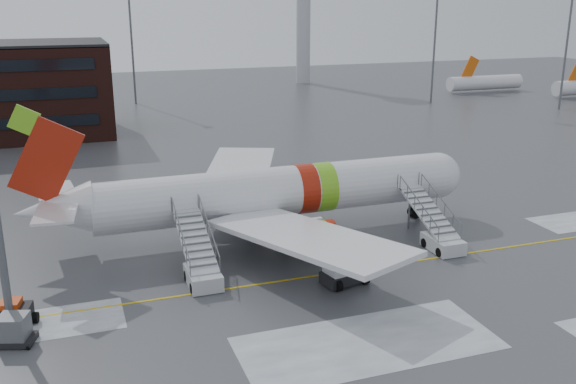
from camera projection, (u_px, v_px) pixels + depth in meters
name	position (u px, v px, depth m)	size (l,w,h in m)	color
ground	(381.00, 260.00, 45.32)	(260.00, 260.00, 0.00)	#494C4F
airliner	(268.00, 193.00, 49.08)	(35.03, 32.97, 11.18)	silver
airstair_fwd	(438.00, 233.00, 47.39)	(2.05, 7.70, 3.48)	silver
airstair_aft	(200.00, 265.00, 41.72)	(2.05, 7.70, 3.48)	#B2B5BA
pushback_tug	(342.00, 273.00, 41.30)	(3.24, 2.69, 1.70)	black
uld_container	(14.00, 331.00, 34.11)	(2.36, 2.01, 1.64)	black
baggage_tractor	(12.00, 314.00, 36.19)	(2.92, 1.72, 1.46)	black
light_mast_far_ne	(436.00, 22.00, 110.67)	(1.20, 1.20, 24.25)	#595B60
light_mast_far_n	(130.00, 22.00, 109.19)	(1.20, 1.20, 24.25)	#595B60
light_mast_far_e	(569.00, 24.00, 103.13)	(1.20, 1.20, 24.25)	#595B60
distant_aircraft	(518.00, 95.00, 123.00)	(35.00, 18.00, 8.00)	#D8590C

